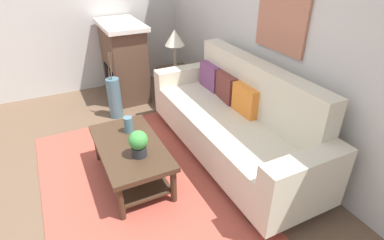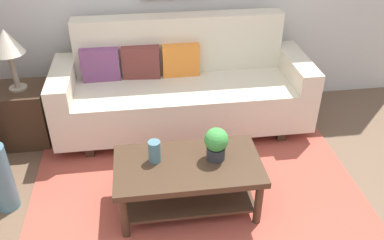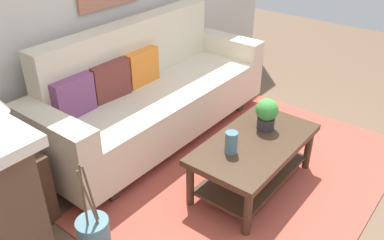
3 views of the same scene
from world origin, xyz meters
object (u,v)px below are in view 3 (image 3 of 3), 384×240
object	(u,v)px
throw_pillow_orange	(141,67)
potted_plant_tabletop	(267,113)
couch	(152,95)
throw_pillow_plum	(73,97)
side_table	(9,193)
throw_pillow_maroon	(110,81)
tabletop_vase	(231,143)
coffee_table	(254,153)

from	to	relation	value
throw_pillow_orange	potted_plant_tabletop	size ratio (longest dim) A/B	1.37
couch	throw_pillow_orange	distance (m)	0.28
couch	throw_pillow_plum	bearing A→B (deg)	170.84
throw_pillow_plum	throw_pillow_orange	bearing A→B (deg)	0.00
potted_plant_tabletop	side_table	bearing A→B (deg)	146.31
couch	side_table	xyz separation A→B (m)	(-1.51, -0.04, -0.15)
throw_pillow_maroon	side_table	bearing A→B (deg)	-171.63
throw_pillow_maroon	tabletop_vase	world-z (taller)	throw_pillow_maroon
throw_pillow_maroon	tabletop_vase	distance (m)	1.23
side_table	throw_pillow_maroon	bearing A→B (deg)	8.37
tabletop_vase	potted_plant_tabletop	world-z (taller)	potted_plant_tabletop
throw_pillow_plum	throw_pillow_maroon	distance (m)	0.39
couch	tabletop_vase	xyz separation A→B (m)	(-0.34, -1.10, 0.08)
coffee_table	tabletop_vase	bearing A→B (deg)	164.58
throw_pillow_plum	coffee_table	xyz separation A→B (m)	(0.68, -1.29, -0.37)
coffee_table	side_table	size ratio (longest dim) A/B	1.96
throw_pillow_plum	throw_pillow_orange	world-z (taller)	same
couch	side_table	bearing A→B (deg)	-178.42
throw_pillow_plum	throw_pillow_maroon	bearing A→B (deg)	0.00
couch	throw_pillow_plum	size ratio (longest dim) A/B	6.75
throw_pillow_maroon	potted_plant_tabletop	world-z (taller)	throw_pillow_maroon
throw_pillow_plum	coffee_table	size ratio (longest dim) A/B	0.33
couch	throw_pillow_maroon	size ratio (longest dim) A/B	6.75
throw_pillow_orange	potted_plant_tabletop	xyz separation A→B (m)	(0.12, -1.26, -0.11)
side_table	potted_plant_tabletop	bearing A→B (deg)	-33.69
couch	coffee_table	world-z (taller)	couch
throw_pillow_maroon	side_table	distance (m)	1.21
couch	coffee_table	bearing A→B (deg)	-94.71
throw_pillow_plum	throw_pillow_orange	distance (m)	0.77
couch	coffee_table	distance (m)	1.17
couch	coffee_table	size ratio (longest dim) A/B	2.21
throw_pillow_plum	coffee_table	world-z (taller)	throw_pillow_plum
throw_pillow_orange	potted_plant_tabletop	world-z (taller)	throw_pillow_orange
tabletop_vase	throw_pillow_maroon	bearing A→B (deg)	92.33
throw_pillow_orange	potted_plant_tabletop	distance (m)	1.27
throw_pillow_plum	tabletop_vase	xyz separation A→B (m)	(0.44, -1.22, -0.16)
coffee_table	side_table	distance (m)	1.81
throw_pillow_maroon	potted_plant_tabletop	distance (m)	1.36
couch	side_table	distance (m)	1.52
coffee_table	tabletop_vase	size ratio (longest dim) A/B	6.42
throw_pillow_plum	tabletop_vase	distance (m)	1.31
throw_pillow_orange	tabletop_vase	world-z (taller)	throw_pillow_orange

